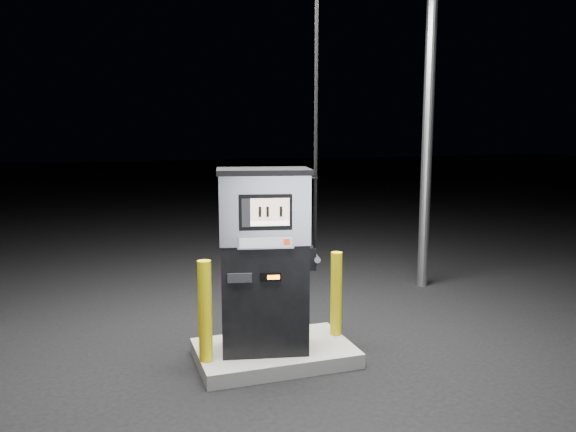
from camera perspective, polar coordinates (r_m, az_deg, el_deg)
name	(u,v)px	position (r m, az deg, el deg)	size (l,w,h in m)	color
ground	(275,360)	(6.04, -1.37, -14.39)	(80.00, 80.00, 0.00)	black
pump_island	(275,353)	(6.01, -1.38, -13.74)	(1.60, 1.00, 0.15)	slate
fuel_dispenser	(264,259)	(5.63, -2.41, -4.35)	(1.07, 0.73, 3.84)	black
bollard_left	(205,311)	(5.53, -8.42, -9.55)	(0.13, 0.13, 1.00)	#D1BF0B
bollard_right	(336,294)	(6.18, 4.92, -7.87)	(0.12, 0.12, 0.92)	#D1BF0B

